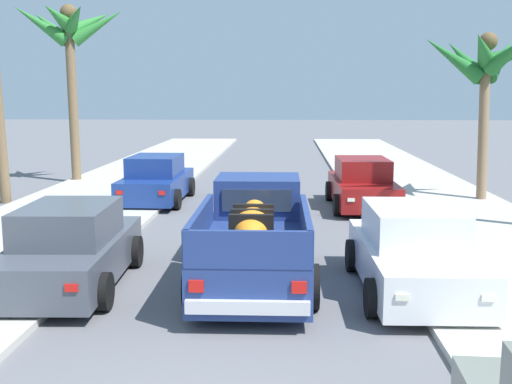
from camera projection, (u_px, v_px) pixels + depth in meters
name	position (u px, v px, depth m)	size (l,w,h in m)	color
sidewalk_left	(69.00, 215.00, 17.72)	(4.94, 60.00, 0.12)	#B2AFA8
sidewalk_right	(451.00, 219.00, 17.20)	(4.94, 60.00, 0.12)	#B2AFA8
curb_left	(106.00, 216.00, 17.67)	(0.16, 60.00, 0.10)	silver
curb_right	(412.00, 219.00, 17.26)	(0.16, 60.00, 0.10)	silver
pickup_truck	(255.00, 238.00, 11.62)	(2.25, 5.22, 1.80)	navy
car_left_near	(71.00, 249.00, 11.25)	(2.16, 4.32, 1.54)	#474C56
car_right_near	(413.00, 253.00, 10.96)	(2.08, 4.29, 1.54)	silver
car_right_mid	(362.00, 185.00, 19.14)	(2.09, 4.29, 1.54)	maroon
car_left_far	(156.00, 181.00, 20.11)	(2.07, 4.28, 1.54)	navy
palm_tree_left_fore	(70.00, 36.00, 23.87)	(4.15, 2.99, 6.96)	brown
palm_tree_right_mid	(488.00, 62.00, 19.75)	(4.29, 3.92, 5.53)	#846B4C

